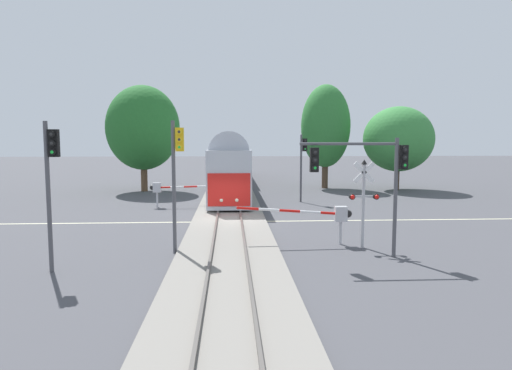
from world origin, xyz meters
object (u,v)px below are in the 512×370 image
crossing_signal_mast (364,194)px  traffic_signal_near_left (51,172)px  crossing_gate_far (165,188)px  traffic_signal_near_right (368,168)px  oak_far_right (326,126)px  maple_right_background (398,139)px  oak_behind_train (143,128)px  crossing_gate_near (329,214)px  traffic_signal_median (177,165)px  traffic_signal_far_side (303,157)px  commuter_train (229,161)px

crossing_signal_mast → traffic_signal_near_left: 12.98m
crossing_gate_far → traffic_signal_near_right: 18.30m
oak_far_right → crossing_signal_mast: bearing=-98.1°
maple_right_background → oak_behind_train: size_ratio=0.81×
crossing_gate_near → crossing_signal_mast: (1.40, -0.74, 1.03)m
crossing_gate_far → traffic_signal_near_left: bearing=-96.2°
traffic_signal_near_left → maple_right_background: size_ratio=0.68×
oak_behind_train → traffic_signal_near_left: bearing=-86.3°
crossing_signal_mast → traffic_signal_median: 8.42m
crossing_signal_mast → maple_right_background: maple_right_background is taller
traffic_signal_near_left → oak_far_right: size_ratio=0.53×
crossing_gate_far → traffic_signal_far_side: size_ratio=1.03×
oak_behind_train → traffic_signal_far_side: bearing=-31.2°
traffic_signal_far_side → traffic_signal_median: 17.77m
crossing_gate_near → maple_right_background: 26.00m
oak_behind_train → crossing_gate_near: bearing=-60.8°
commuter_train → crossing_signal_mast: bearing=-77.2°
crossing_gate_near → crossing_signal_mast: crossing_signal_mast is taller
commuter_train → crossing_gate_far: size_ratio=6.99×
traffic_signal_near_left → oak_behind_train: bearing=93.7°
traffic_signal_far_side → traffic_signal_near_right: 17.02m
traffic_signal_near_left → crossing_signal_mast: bearing=13.8°
crossing_gate_far → traffic_signal_near_left: size_ratio=0.98×
crossing_signal_mast → traffic_signal_near_right: bearing=-101.3°
commuter_train → traffic_signal_median: (-2.20, -27.41, 1.04)m
maple_right_background → traffic_signal_median: bearing=-127.8°
crossing_signal_mast → crossing_gate_far: size_ratio=0.74×
oak_far_right → traffic_signal_near_right: bearing=-98.3°
traffic_signal_near_right → traffic_signal_near_left: bearing=-173.5°
crossing_signal_mast → traffic_signal_far_side: traffic_signal_far_side is taller
traffic_signal_near_left → maple_right_background: 35.25m
maple_right_background → oak_far_right: bearing=164.3°
crossing_gate_far → maple_right_background: maple_right_background is taller
traffic_signal_median → traffic_signal_near_left: 4.95m
crossing_gate_near → crossing_gate_far: 15.55m
maple_right_background → oak_behind_train: 24.73m
traffic_signal_near_right → commuter_train: bearing=101.4°
crossing_gate_near → traffic_signal_near_right: 3.53m
crossing_signal_mast → oak_behind_train: 27.95m
traffic_signal_far_side → oak_far_right: oak_far_right is taller
traffic_signal_near_right → maple_right_background: 27.54m
oak_far_right → oak_behind_train: bearing=-174.4°
traffic_signal_near_right → maple_right_background: bearing=66.9°
crossing_gate_near → traffic_signal_near_left: bearing=-161.0°
traffic_signal_median → maple_right_background: (18.73, 24.16, 1.16)m
maple_right_background → oak_far_right: oak_far_right is taller
traffic_signal_far_side → traffic_signal_median: bearing=-116.7°
crossing_signal_mast → maple_right_background: bearing=66.1°
commuter_train → crossing_gate_far: 14.57m
crossing_signal_mast → traffic_signal_near_left: (-12.55, -3.09, 1.28)m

